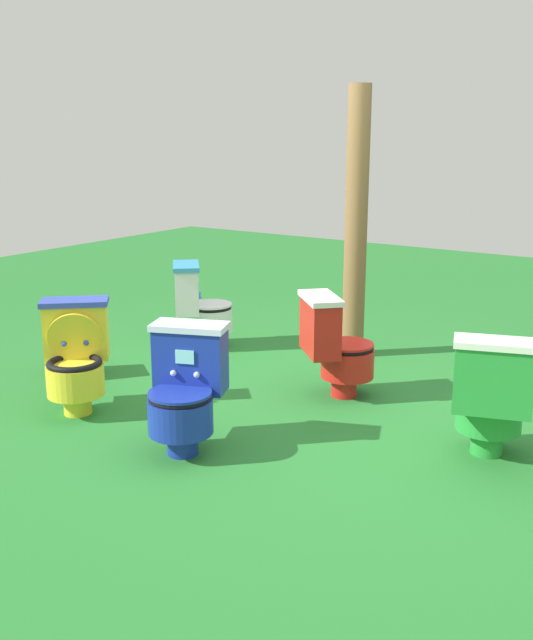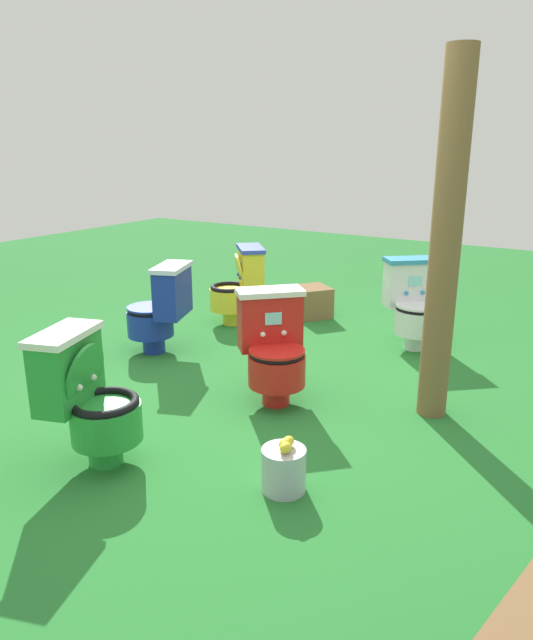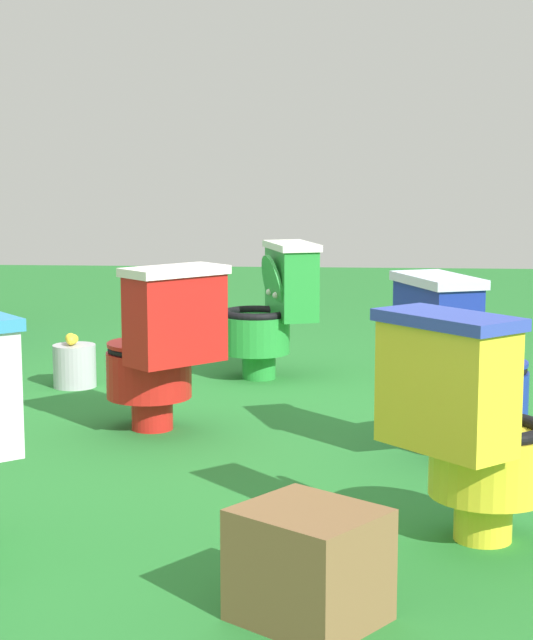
{
  "view_description": "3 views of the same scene",
  "coord_description": "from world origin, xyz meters",
  "px_view_note": "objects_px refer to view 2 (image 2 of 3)",
  "views": [
    {
      "loc": [
        2.21,
        -3.96,
        1.79
      ],
      "look_at": [
        -0.5,
        0.04,
        0.54
      ],
      "focal_mm": 40.99,
      "sensor_mm": 36.0,
      "label": 1
    },
    {
      "loc": [
        3.0,
        2.18,
        1.65
      ],
      "look_at": [
        -0.63,
        -0.12,
        0.35
      ],
      "focal_mm": 33.27,
      "sensor_mm": 36.0,
      "label": 2
    },
    {
      "loc": [
        -4.58,
        -0.52,
        1.18
      ],
      "look_at": [
        -0.15,
        -0.18,
        0.5
      ],
      "focal_mm": 60.69,
      "sensor_mm": 36.0,
      "label": 3
    }
  ],
  "objects_px": {
    "toilet_green": "(88,397)",
    "small_crate": "(313,302)",
    "toilet_red": "(274,346)",
    "toilet_white": "(414,303)",
    "wooden_post": "(445,244)",
    "toilet_blue": "(160,308)",
    "lemon_bucket": "(284,468)",
    "toilet_yellow": "(239,285)"
  },
  "relations": [
    {
      "from": "toilet_green",
      "to": "small_crate",
      "type": "relative_size",
      "value": 2.14
    },
    {
      "from": "toilet_red",
      "to": "toilet_white",
      "type": "bearing_deg",
      "value": -150.18
    },
    {
      "from": "toilet_green",
      "to": "wooden_post",
      "type": "xyz_separation_m",
      "value": [
        -1.55,
        1.34,
        0.7
      ]
    },
    {
      "from": "toilet_green",
      "to": "toilet_blue",
      "type": "bearing_deg",
      "value": -168.87
    },
    {
      "from": "wooden_post",
      "to": "lemon_bucket",
      "type": "distance_m",
      "value": 1.61
    },
    {
      "from": "wooden_post",
      "to": "small_crate",
      "type": "distance_m",
      "value": 2.42
    },
    {
      "from": "toilet_green",
      "to": "toilet_red",
      "type": "xyz_separation_m",
      "value": [
        -1.2,
        0.39,
        -0.0
      ]
    },
    {
      "from": "toilet_white",
      "to": "small_crate",
      "type": "relative_size",
      "value": 2.14
    },
    {
      "from": "toilet_white",
      "to": "toilet_blue",
      "type": "distance_m",
      "value": 2.07
    },
    {
      "from": "lemon_bucket",
      "to": "toilet_white",
      "type": "bearing_deg",
      "value": -175.41
    },
    {
      "from": "toilet_white",
      "to": "lemon_bucket",
      "type": "bearing_deg",
      "value": 53.59
    },
    {
      "from": "toilet_yellow",
      "to": "small_crate",
      "type": "bearing_deg",
      "value": -80.58
    },
    {
      "from": "toilet_blue",
      "to": "lemon_bucket",
      "type": "xyz_separation_m",
      "value": [
        1.18,
        1.85,
        -0.25
      ]
    },
    {
      "from": "toilet_red",
      "to": "toilet_yellow",
      "type": "height_order",
      "value": "same"
    },
    {
      "from": "lemon_bucket",
      "to": "wooden_post",
      "type": "bearing_deg",
      "value": 164.51
    },
    {
      "from": "toilet_white",
      "to": "toilet_yellow",
      "type": "relative_size",
      "value": 1.0
    },
    {
      "from": "toilet_red",
      "to": "wooden_post",
      "type": "relative_size",
      "value": 0.34
    },
    {
      "from": "toilet_green",
      "to": "small_crate",
      "type": "distance_m",
      "value": 3.09
    },
    {
      "from": "toilet_white",
      "to": "lemon_bucket",
      "type": "xyz_separation_m",
      "value": [
        2.42,
        0.19,
        -0.25
      ]
    },
    {
      "from": "small_crate",
      "to": "toilet_yellow",
      "type": "bearing_deg",
      "value": -38.58
    },
    {
      "from": "toilet_green",
      "to": "wooden_post",
      "type": "distance_m",
      "value": 2.17
    },
    {
      "from": "toilet_white",
      "to": "toilet_yellow",
      "type": "distance_m",
      "value": 1.6
    },
    {
      "from": "toilet_white",
      "to": "toilet_blue",
      "type": "relative_size",
      "value": 1.0
    },
    {
      "from": "toilet_yellow",
      "to": "small_crate",
      "type": "relative_size",
      "value": 2.14
    },
    {
      "from": "wooden_post",
      "to": "toilet_green",
      "type": "bearing_deg",
      "value": -40.87
    },
    {
      "from": "small_crate",
      "to": "lemon_bucket",
      "type": "height_order",
      "value": "small_crate"
    },
    {
      "from": "toilet_yellow",
      "to": "lemon_bucket",
      "type": "bearing_deg",
      "value": 177.22
    },
    {
      "from": "toilet_green",
      "to": "lemon_bucket",
      "type": "height_order",
      "value": "toilet_green"
    },
    {
      "from": "small_crate",
      "to": "toilet_white",
      "type": "bearing_deg",
      "value": 73.24
    },
    {
      "from": "small_crate",
      "to": "toilet_red",
      "type": "bearing_deg",
      "value": 20.67
    },
    {
      "from": "toilet_blue",
      "to": "toilet_green",
      "type": "bearing_deg",
      "value": -171.98
    },
    {
      "from": "toilet_white",
      "to": "toilet_red",
      "type": "height_order",
      "value": "same"
    },
    {
      "from": "toilet_green",
      "to": "wooden_post",
      "type": "height_order",
      "value": "wooden_post"
    },
    {
      "from": "toilet_blue",
      "to": "wooden_post",
      "type": "bearing_deg",
      "value": -109.94
    },
    {
      "from": "small_crate",
      "to": "lemon_bucket",
      "type": "xyz_separation_m",
      "value": [
        2.75,
        1.31,
        -0.03
      ]
    },
    {
      "from": "toilet_yellow",
      "to": "toilet_blue",
      "type": "height_order",
      "value": "same"
    },
    {
      "from": "toilet_blue",
      "to": "small_crate",
      "type": "distance_m",
      "value": 1.68
    },
    {
      "from": "toilet_red",
      "to": "toilet_blue",
      "type": "height_order",
      "value": "same"
    },
    {
      "from": "toilet_yellow",
      "to": "lemon_bucket",
      "type": "height_order",
      "value": "toilet_yellow"
    },
    {
      "from": "toilet_green",
      "to": "lemon_bucket",
      "type": "xyz_separation_m",
      "value": [
        -0.31,
        1.0,
        -0.26
      ]
    },
    {
      "from": "toilet_red",
      "to": "lemon_bucket",
      "type": "distance_m",
      "value": 1.1
    },
    {
      "from": "toilet_white",
      "to": "lemon_bucket",
      "type": "height_order",
      "value": "toilet_white"
    }
  ]
}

